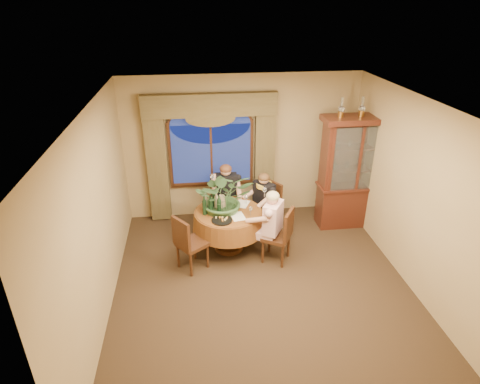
{
  "coord_description": "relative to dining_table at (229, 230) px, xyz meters",
  "views": [
    {
      "loc": [
        -0.97,
        -4.78,
        4.04
      ],
      "look_at": [
        -0.21,
        1.16,
        1.1
      ],
      "focal_mm": 30.0,
      "sensor_mm": 36.0,
      "label": 1
    }
  ],
  "objects": [
    {
      "name": "wall_back",
      "position": [
        0.41,
        1.34,
        1.02
      ],
      "size": [
        4.5,
        0.0,
        4.5
      ],
      "primitive_type": "plane",
      "rotation": [
        1.57,
        0.0,
        0.0
      ],
      "color": "#987F50",
      "rests_on": "ground"
    },
    {
      "name": "swag_valance",
      "position": [
        -0.19,
        1.19,
        1.9
      ],
      "size": [
        2.45,
        0.16,
        0.42
      ],
      "primitive_type": null,
      "color": "#4C4224",
      "rests_on": "wall_back"
    },
    {
      "name": "oil_lamp_left",
      "position": [
        2.03,
        0.59,
        1.95
      ],
      "size": [
        0.11,
        0.11,
        0.34
      ],
      "primitive_type": null,
      "color": "#A5722D",
      "rests_on": "china_cabinet"
    },
    {
      "name": "centerpiece_plant",
      "position": [
        -0.06,
        0.08,
        0.99
      ],
      "size": [
        0.96,
        1.07,
        0.83
      ],
      "primitive_type": "imported",
      "color": "#375D33",
      "rests_on": "dining_table"
    },
    {
      "name": "window",
      "position": [
        -0.19,
        1.27,
        0.92
      ],
      "size": [
        1.62,
        0.1,
        1.32
      ],
      "primitive_type": null,
      "color": "navy",
      "rests_on": "wall_back"
    },
    {
      "name": "chair_right",
      "position": [
        0.75,
        -0.44,
        0.1
      ],
      "size": [
        0.57,
        0.57,
        0.96
      ],
      "primitive_type": "cube",
      "rotation": [
        0.0,
        0.0,
        1.05
      ],
      "color": "black",
      "rests_on": "floor"
    },
    {
      "name": "wine_glass_person_pink",
      "position": [
        0.35,
        -0.21,
        0.46
      ],
      "size": [
        0.07,
        0.07,
        0.18
      ],
      "primitive_type": null,
      "color": "silver",
      "rests_on": "dining_table"
    },
    {
      "name": "wine_glass_person_back",
      "position": [
        0.02,
        0.41,
        0.46
      ],
      "size": [
        0.07,
        0.07,
        0.18
      ],
      "primitive_type": null,
      "color": "silver",
      "rests_on": "dining_table"
    },
    {
      "name": "cheese_platter",
      "position": [
        -0.14,
        -0.32,
        0.39
      ],
      "size": [
        0.34,
        0.34,
        0.02
      ],
      "primitive_type": "cylinder",
      "color": "black",
      "rests_on": "dining_table"
    },
    {
      "name": "floor",
      "position": [
        0.41,
        -1.16,
        -0.38
      ],
      "size": [
        5.0,
        5.0,
        0.0
      ],
      "primitive_type": "plane",
      "color": "black",
      "rests_on": "ground"
    },
    {
      "name": "wall_right",
      "position": [
        2.66,
        -1.16,
        1.02
      ],
      "size": [
        0.0,
        5.0,
        5.0
      ],
      "primitive_type": "plane",
      "rotation": [
        1.57,
        0.0,
        -1.57
      ],
      "color": "#987F50",
      "rests_on": "ground"
    },
    {
      "name": "chair_back",
      "position": [
        -0.03,
        0.88,
        0.1
      ],
      "size": [
        0.43,
        0.43,
        0.96
      ],
      "primitive_type": "cube",
      "rotation": [
        0.0,
        0.0,
        -3.11
      ],
      "color": "black",
      "rests_on": "floor"
    },
    {
      "name": "stoneware_vase",
      "position": [
        -0.1,
        0.1,
        0.5
      ],
      "size": [
        0.14,
        0.14,
        0.25
      ],
      "primitive_type": null,
      "color": "#988063",
      "rests_on": "dining_table"
    },
    {
      "name": "person_pink",
      "position": [
        0.69,
        -0.41,
        0.26
      ],
      "size": [
        0.59,
        0.61,
        1.28
      ],
      "primitive_type": null,
      "rotation": [
        0.0,
        0.0,
        1.03
      ],
      "color": "beige",
      "rests_on": "floor"
    },
    {
      "name": "chair_back_right",
      "position": [
        0.74,
        0.5,
        0.1
      ],
      "size": [
        0.58,
        0.58,
        0.96
      ],
      "primitive_type": "cube",
      "rotation": [
        0.0,
        0.0,
        -4.12
      ],
      "color": "black",
      "rests_on": "floor"
    },
    {
      "name": "chair_front_left",
      "position": [
        -0.64,
        -0.47,
        0.1
      ],
      "size": [
        0.59,
        0.59,
        0.96
      ],
      "primitive_type": "cube",
      "rotation": [
        0.0,
        0.0,
        -0.93
      ],
      "color": "black",
      "rests_on": "floor"
    },
    {
      "name": "tasting_paper_1",
      "position": [
        0.27,
        0.23,
        0.38
      ],
      "size": [
        0.32,
        0.36,
        0.0
      ],
      "primitive_type": "cube",
      "rotation": [
        0.0,
        0.0,
        -0.43
      ],
      "color": "white",
      "rests_on": "dining_table"
    },
    {
      "name": "person_scarf",
      "position": [
        0.7,
        0.46,
        0.23
      ],
      "size": [
        0.58,
        0.59,
        1.22
      ],
      "primitive_type": null,
      "rotation": [
        0.0,
        0.0,
        -4.13
      ],
      "color": "black",
      "rests_on": "floor"
    },
    {
      "name": "wine_bottle_5",
      "position": [
        -0.38,
        0.05,
        0.54
      ],
      "size": [
        0.07,
        0.07,
        0.33
      ],
      "primitive_type": "cylinder",
      "color": "tan",
      "rests_on": "dining_table"
    },
    {
      "name": "wine_bottle_0",
      "position": [
        -0.22,
        0.14,
        0.54
      ],
      "size": [
        0.07,
        0.07,
        0.33
      ],
      "primitive_type": "cylinder",
      "color": "black",
      "rests_on": "dining_table"
    },
    {
      "name": "oil_lamp_right",
      "position": [
        2.78,
        0.59,
        1.95
      ],
      "size": [
        0.11,
        0.11,
        0.34
      ],
      "primitive_type": null,
      "color": "#A5722D",
      "rests_on": "china_cabinet"
    },
    {
      "name": "wine_bottle_1",
      "position": [
        -0.19,
        0.08,
        0.54
      ],
      "size": [
        0.07,
        0.07,
        0.33
      ],
      "primitive_type": "cylinder",
      "color": "tan",
      "rests_on": "dining_table"
    },
    {
      "name": "wine_bottle_4",
      "position": [
        -0.16,
        -0.05,
        0.54
      ],
      "size": [
        0.07,
        0.07,
        0.33
      ],
      "primitive_type": "cylinder",
      "color": "black",
      "rests_on": "dining_table"
    },
    {
      "name": "tasting_paper_0",
      "position": [
        0.14,
        -0.2,
        0.38
      ],
      "size": [
        0.26,
        0.33,
        0.0
      ],
      "primitive_type": "cube",
      "rotation": [
        0.0,
        0.0,
        0.17
      ],
      "color": "white",
      "rests_on": "dining_table"
    },
    {
      "name": "dining_table",
      "position": [
        0.0,
        0.0,
        0.0
      ],
      "size": [
        1.47,
        1.47,
        0.75
      ],
      "primitive_type": "cylinder",
      "rotation": [
        0.0,
        0.0,
        -0.21
      ],
      "color": "maroon",
      "rests_on": "floor"
    },
    {
      "name": "person_back",
      "position": [
        0.03,
        0.76,
        0.28
      ],
      "size": [
        0.49,
        0.45,
        1.3
      ],
      "primitive_type": null,
      "rotation": [
        0.0,
        0.0,
        -3.19
      ],
      "color": "black",
      "rests_on": "floor"
    },
    {
      "name": "ceiling",
      "position": [
        0.41,
        -1.16,
        2.42
      ],
      "size": [
        5.0,
        5.0,
        0.0
      ],
      "primitive_type": "plane",
      "rotation": [
        3.14,
        0.0,
        0.0
      ],
      "color": "white",
      "rests_on": "wall_back"
    },
    {
      "name": "wine_bottle_3",
      "position": [
        -0.3,
        -0.02,
        0.54
      ],
      "size": [
        0.07,
        0.07,
        0.33
      ],
      "primitive_type": "cylinder",
      "color": "black",
      "rests_on": "dining_table"
    },
    {
      "name": "olive_bowl",
      "position": [
        0.01,
        -0.08,
        0.4
      ],
      "size": [
        0.14,
        0.14,
        0.04
      ],
      "primitive_type": "imported",
      "color": "brown",
      "rests_on": "dining_table"
    },
    {
      "name": "oil_lamp_center",
      "position": [
        2.4,
        0.59,
        1.95
      ],
      "size": [
        0.11,
        0.11,
        0.34
      ],
      "primitive_type": null,
      "color": "#A5722D",
      "rests_on": "china_cabinet"
    },
    {
      "name": "wine_bottle_2",
      "position": [
        -0.4,
        -0.06,
        0.54
      ],
      "size": [
        0.07,
        0.07,
        0.33
      ],
      "primitive_type": "cylinder",
      "color": "black",
      "rests_on": "dining_table"
    },
    {
      "name": "china_cabinet",
      "position": [
        2.4,
        0.59,
        0.7
      ],
      "size": [
        1.33,
        0.53,
        2.15
      ],
      "primitive_type": "cube",
      "color": "#36160F",
      "rests_on": "floor"
    },
    {
      "name": "drapery_left",
      "position": [
        -1.22,
        1.22,
        0.8
      ],
      "size": [
        0.38,
        0.14,
        2.32
      ],
      "primitive_type": "cube",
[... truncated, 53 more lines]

